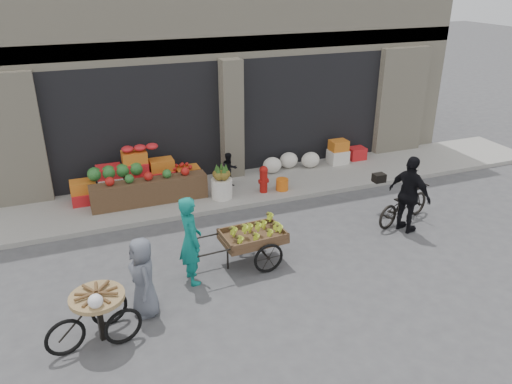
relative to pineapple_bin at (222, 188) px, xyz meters
name	(u,v)px	position (x,y,z in m)	size (l,w,h in m)	color
ground	(315,269)	(0.75, -3.60, -0.37)	(80.00, 80.00, 0.00)	#424244
sidewalk	(243,188)	(0.75, 0.50, -0.31)	(18.00, 2.20, 0.12)	gray
building	(199,41)	(0.75, 4.43, 3.00)	(14.00, 6.45, 7.00)	beige
fruit_display	(145,176)	(-1.73, 0.78, 0.30)	(3.10, 1.12, 1.24)	red
pineapple_bin	(222,188)	(0.00, 0.00, 0.00)	(0.52, 0.52, 0.50)	silver
fire_hydrant	(264,178)	(1.10, -0.05, 0.13)	(0.22, 0.22, 0.71)	#A5140F
orange_bucket	(282,184)	(1.60, -0.10, -0.10)	(0.32, 0.32, 0.30)	orange
right_bay_goods	(321,156)	(3.36, 1.10, 0.04)	(3.35, 0.60, 0.70)	silver
seated_person	(229,170)	(0.40, 0.60, 0.21)	(0.45, 0.35, 0.93)	black
banana_cart	(251,235)	(-0.34, -2.95, 0.26)	(2.11, 0.97, 0.86)	brown
vendor_woman	(190,240)	(-1.57, -3.11, 0.49)	(0.63, 0.41, 1.72)	#0F756A
tricycle_cart	(98,310)	(-3.32, -4.20, 0.20)	(1.46, 1.04, 0.95)	#9E7F51
vendor_grey	(143,277)	(-2.55, -3.77, 0.34)	(0.69, 0.45, 1.42)	slate
bicycle	(404,204)	(3.57, -2.52, 0.08)	(0.60, 1.72, 0.90)	black
cyclist	(410,195)	(3.37, -2.92, 0.51)	(1.03, 0.43, 1.75)	black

